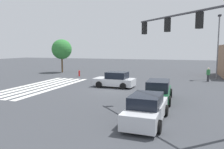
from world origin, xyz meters
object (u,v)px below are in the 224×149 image
Objects in this scene: traffic_signal_mast at (192,36)px; tree_corner_a at (62,49)px; car_2 at (146,109)px; street_light_pole_a at (218,41)px; pedestrian at (208,74)px; car_0 at (158,91)px; fire_hydrant at (79,73)px; car_1 at (115,80)px.

tree_corner_a is at bearing 0.72° from traffic_signal_mast.
traffic_signal_mast is at bearing -62.52° from car_2.
traffic_signal_mast is 1.10× the size of tree_corner_a.
street_light_pole_a reaches higher than car_2.
pedestrian is at bearing -22.92° from street_light_pole_a.
pedestrian reaches higher than car_2.
car_0 is (-4.05, -2.17, -3.83)m from traffic_signal_mast.
traffic_signal_mast is 1.30× the size of car_2.
tree_corner_a is at bearing -53.97° from pedestrian.
car_2 is 0.85× the size of tree_corner_a.
tree_corner_a is (-3.43, -22.24, 2.92)m from pedestrian.
pedestrian is at bearing 91.06° from fire_hydrant.
traffic_signal_mast is 7.09× the size of fire_hydrant.
car_1 is at bearing 44.34° from car_0.
car_2 is 20.94m from fire_hydrant.
street_light_pole_a is at bearing -14.42° from car_2.
car_0 is 23.66m from tree_corner_a.
traffic_signal_mast is 0.74× the size of street_light_pole_a.
fire_hydrant is (3.75, 5.10, -3.43)m from tree_corner_a.
traffic_signal_mast reaches higher than tree_corner_a.
fire_hydrant is at bearing -44.14° from pedestrian.
pedestrian is 0.30× the size of tree_corner_a.
pedestrian reaches higher than car_1.
pedestrian reaches higher than car_0.
car_0 is at bearing 49.12° from tree_corner_a.
traffic_signal_mast is 11.98m from car_1.
car_0 is 1.12× the size of car_1.
street_light_pole_a is (-18.94, 3.60, 0.35)m from traffic_signal_mast.
car_0 reaches higher than car_1.
car_1 is at bearing 28.43° from car_2.
tree_corner_a is at bearing -91.14° from street_light_pole_a.
tree_corner_a reaches higher than car_0.
car_0 is 5.56× the size of fire_hydrant.
car_2 is 2.80× the size of pedestrian.
street_light_pole_a is (-14.88, 5.77, 4.17)m from car_0.
fire_hydrant is (0.32, -17.14, -0.51)m from pedestrian.
fire_hydrant is (-16.70, -12.63, -0.29)m from car_2.
car_1 is 10.27m from fire_hydrant.
car_1 is (-4.76, -4.98, -0.03)m from car_0.
street_light_pole_a is at bearing -23.08° from car_0.
car_2 is at bearing 37.09° from fire_hydrant.
car_0 is 12.74m from pedestrian.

